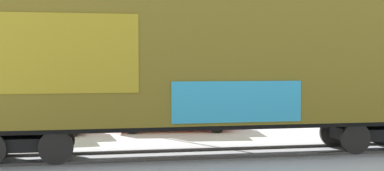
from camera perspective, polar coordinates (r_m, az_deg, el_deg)
ground_plane at (r=15.55m, az=-0.31°, el=-7.53°), size 260.00×260.00×0.00m
track at (r=15.80m, az=3.80°, el=-7.23°), size 60.02×3.10×0.08m
freight_car at (r=15.43m, az=1.76°, el=2.74°), size 16.48×3.26×4.91m
flagpole at (r=24.78m, az=-12.92°, el=8.96°), size 0.73×1.28×8.79m
hillside at (r=84.26m, az=-9.89°, el=3.86°), size 142.31×32.03×14.12m
parked_car_tan at (r=20.59m, az=-16.81°, el=-2.69°), size 4.15×2.22×1.79m
parked_car_red at (r=21.06m, az=-2.13°, el=-2.57°), size 4.91×2.46×1.69m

